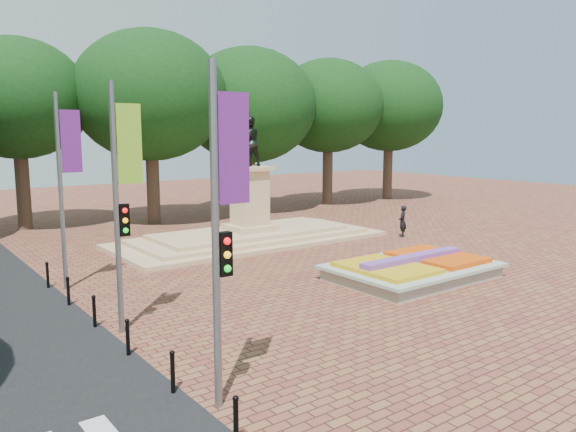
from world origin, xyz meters
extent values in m
plane|color=brown|center=(0.00, 0.00, 0.00)|extent=(90.00, 90.00, 0.00)
cube|color=gray|center=(1.00, -2.00, 0.23)|extent=(6.00, 4.00, 0.45)
cube|color=beige|center=(1.00, -2.00, 0.50)|extent=(6.30, 4.30, 0.12)
cube|color=#E94D0C|center=(2.45, -2.00, 0.63)|extent=(2.60, 3.40, 0.22)
cube|color=gold|center=(-0.45, -2.00, 0.62)|extent=(2.60, 3.40, 0.18)
cube|color=#58399C|center=(1.00, -2.00, 0.72)|extent=(5.20, 0.55, 0.38)
cube|color=tan|center=(0.00, 8.00, 0.10)|extent=(14.00, 6.00, 0.20)
cube|color=tan|center=(0.00, 8.00, 0.30)|extent=(12.00, 5.00, 0.20)
cube|color=tan|center=(0.00, 8.00, 0.50)|extent=(10.00, 4.00, 0.20)
cube|color=tan|center=(0.00, 8.00, 0.75)|extent=(2.20, 2.20, 0.30)
cube|color=tan|center=(0.00, 8.00, 2.30)|extent=(1.50, 1.50, 2.80)
cube|color=tan|center=(0.00, 8.00, 3.80)|extent=(1.90, 1.90, 0.20)
imported|color=black|center=(0.00, 8.00, 5.15)|extent=(1.22, 0.95, 2.50)
cylinder|color=#3B2C20|center=(-8.00, 18.00, 2.00)|extent=(0.80, 0.80, 4.00)
ellipsoid|color=black|center=(-8.00, 18.00, 6.69)|extent=(8.80, 8.80, 7.48)
cylinder|color=#3B2C20|center=(-1.00, 18.00, 2.00)|extent=(0.80, 0.80, 4.00)
ellipsoid|color=black|center=(-1.00, 18.00, 6.69)|extent=(8.80, 8.80, 7.48)
cylinder|color=#3B2C20|center=(6.00, 18.00, 2.00)|extent=(0.80, 0.80, 4.00)
ellipsoid|color=black|center=(6.00, 18.00, 6.69)|extent=(8.80, 8.80, 7.48)
cylinder|color=#3B2C20|center=(13.00, 18.00, 2.00)|extent=(0.80, 0.80, 4.00)
ellipsoid|color=black|center=(13.00, 18.00, 6.69)|extent=(8.80, 8.80, 7.48)
cylinder|color=#3B2C20|center=(20.00, 18.00, 2.00)|extent=(0.80, 0.80, 4.00)
ellipsoid|color=black|center=(20.00, 18.00, 6.69)|extent=(8.80, 8.80, 7.48)
cylinder|color=slate|center=(-10.20, -6.50, 3.50)|extent=(0.16, 0.16, 7.00)
cube|color=#641D7B|center=(-9.75, -6.50, 5.30)|extent=(0.70, 0.04, 2.20)
cylinder|color=slate|center=(-10.20, -1.00, 3.50)|extent=(0.16, 0.16, 7.00)
cube|color=#81BC25|center=(-9.75, -1.00, 5.30)|extent=(0.70, 0.04, 2.20)
cylinder|color=slate|center=(-10.20, 4.50, 3.50)|extent=(0.16, 0.16, 7.00)
cube|color=#641D7B|center=(-9.75, 4.50, 5.30)|extent=(0.70, 0.04, 2.20)
cube|color=black|center=(-10.00, -6.50, 3.20)|extent=(0.28, 0.18, 0.90)
cube|color=black|center=(-10.00, -1.00, 3.20)|extent=(0.28, 0.18, 0.90)
cylinder|color=black|center=(-10.70, -8.00, 0.45)|extent=(0.10, 0.10, 0.90)
sphere|color=black|center=(-10.70, -8.00, 0.92)|extent=(0.12, 0.12, 0.12)
cylinder|color=black|center=(-10.70, -5.40, 0.45)|extent=(0.10, 0.10, 0.90)
sphere|color=black|center=(-10.70, -5.40, 0.92)|extent=(0.12, 0.12, 0.12)
cylinder|color=black|center=(-10.70, -2.80, 0.45)|extent=(0.10, 0.10, 0.90)
sphere|color=black|center=(-10.70, -2.80, 0.92)|extent=(0.12, 0.12, 0.12)
cylinder|color=black|center=(-10.70, -0.20, 0.45)|extent=(0.10, 0.10, 0.90)
sphere|color=black|center=(-10.70, -0.20, 0.92)|extent=(0.12, 0.12, 0.12)
cylinder|color=black|center=(-10.70, 2.40, 0.45)|extent=(0.10, 0.10, 0.90)
sphere|color=black|center=(-10.70, 2.40, 0.92)|extent=(0.12, 0.12, 0.12)
cylinder|color=black|center=(-10.70, 5.00, 0.45)|extent=(0.10, 0.10, 0.90)
sphere|color=black|center=(-10.70, 5.00, 0.92)|extent=(0.12, 0.12, 0.12)
imported|color=black|center=(7.32, 4.14, 0.85)|extent=(0.74, 0.71, 1.71)
camera|label=1|loc=(-15.59, -16.08, 5.62)|focal=35.00mm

